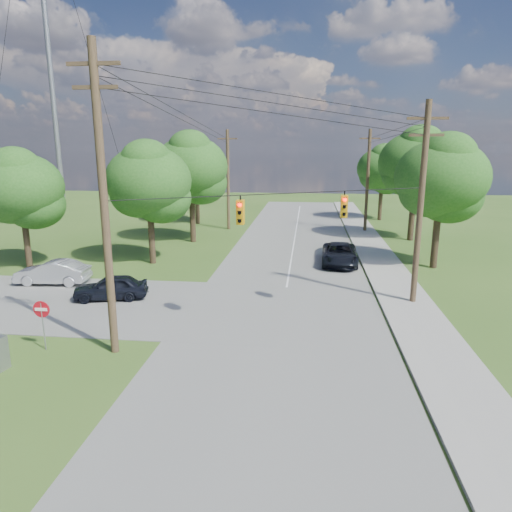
# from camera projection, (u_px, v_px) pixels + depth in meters

# --- Properties ---
(ground) EXTENTS (140.00, 140.00, 0.00)m
(ground) POSITION_uv_depth(u_px,v_px,m) (223.00, 361.00, 17.89)
(ground) COLOR #33541C
(ground) RESTS_ON ground
(main_road) EXTENTS (10.00, 100.00, 0.03)m
(main_road) POSITION_uv_depth(u_px,v_px,m) (282.00, 318.00, 22.50)
(main_road) COLOR gray
(main_road) RESTS_ON ground
(sidewalk_east) EXTENTS (2.60, 100.00, 0.12)m
(sidewalk_east) POSITION_uv_depth(u_px,v_px,m) (422.00, 322.00, 21.75)
(sidewalk_east) COLOR gray
(sidewalk_east) RESTS_ON ground
(pole_sw) EXTENTS (2.00, 0.32, 12.00)m
(pole_sw) POSITION_uv_depth(u_px,v_px,m) (104.00, 200.00, 17.36)
(pole_sw) COLOR brown
(pole_sw) RESTS_ON ground
(pole_ne) EXTENTS (2.00, 0.32, 10.50)m
(pole_ne) POSITION_uv_depth(u_px,v_px,m) (421.00, 202.00, 23.39)
(pole_ne) COLOR brown
(pole_ne) RESTS_ON ground
(pole_north_e) EXTENTS (2.00, 0.32, 10.00)m
(pole_north_e) POSITION_uv_depth(u_px,v_px,m) (368.00, 180.00, 44.74)
(pole_north_e) COLOR brown
(pole_north_e) RESTS_ON ground
(pole_north_w) EXTENTS (2.00, 0.32, 10.00)m
(pole_north_w) POSITION_uv_depth(u_px,v_px,m) (228.00, 179.00, 46.27)
(pole_north_w) COLOR brown
(pole_north_w) RESTS_ON ground
(power_lines) EXTENTS (13.93, 29.62, 4.93)m
(power_lines) POSITION_uv_depth(u_px,v_px,m) (282.00, 131.00, 26.79)
(power_lines) COLOR black
(power_lines) RESTS_ON ground
(traffic_signals) EXTENTS (4.91, 3.27, 1.05)m
(traffic_signals) POSITION_uv_depth(u_px,v_px,m) (295.00, 209.00, 20.63)
(traffic_signals) COLOR #D4950C
(traffic_signals) RESTS_ON ground
(radio_mast) EXTENTS (0.70, 0.70, 45.00)m
(radio_mast) POSITION_uv_depth(u_px,v_px,m) (47.00, 38.00, 60.74)
(radio_mast) COLOR gray
(radio_mast) RESTS_ON ground
(tree_w_near) EXTENTS (6.00, 6.00, 8.40)m
(tree_w_near) POSITION_uv_depth(u_px,v_px,m) (149.00, 181.00, 31.92)
(tree_w_near) COLOR #413020
(tree_w_near) RESTS_ON ground
(tree_w_mid) EXTENTS (6.40, 6.40, 9.22)m
(tree_w_mid) POSITION_uv_depth(u_px,v_px,m) (191.00, 167.00, 39.39)
(tree_w_mid) COLOR #413020
(tree_w_mid) RESTS_ON ground
(tree_w_far) EXTENTS (6.00, 6.00, 8.73)m
(tree_w_far) POSITION_uv_depth(u_px,v_px,m) (196.00, 167.00, 49.36)
(tree_w_far) COLOR #413020
(tree_w_far) RESTS_ON ground
(tree_e_near) EXTENTS (6.20, 6.20, 8.81)m
(tree_e_near) POSITION_uv_depth(u_px,v_px,m) (441.00, 177.00, 30.60)
(tree_e_near) COLOR #413020
(tree_e_near) RESTS_ON ground
(tree_e_mid) EXTENTS (6.60, 6.60, 9.64)m
(tree_e_mid) POSITION_uv_depth(u_px,v_px,m) (416.00, 163.00, 40.06)
(tree_e_mid) COLOR #413020
(tree_e_mid) RESTS_ON ground
(tree_e_far) EXTENTS (5.80, 5.80, 8.32)m
(tree_e_far) POSITION_uv_depth(u_px,v_px,m) (383.00, 169.00, 52.01)
(tree_e_far) COLOR #413020
(tree_e_far) RESTS_ON ground
(tree_cross_n) EXTENTS (5.60, 5.60, 7.91)m
(tree_cross_n) POSITION_uv_depth(u_px,v_px,m) (21.00, 188.00, 30.46)
(tree_cross_n) COLOR #413020
(tree_cross_n) RESTS_ON ground
(car_cross_dark) EXTENTS (4.22, 2.46, 1.35)m
(car_cross_dark) POSITION_uv_depth(u_px,v_px,m) (111.00, 287.00, 25.10)
(car_cross_dark) COLOR black
(car_cross_dark) RESTS_ON cross_road
(car_cross_silver) EXTENTS (4.48, 1.81, 1.45)m
(car_cross_silver) POSITION_uv_depth(u_px,v_px,m) (52.00, 272.00, 27.91)
(car_cross_silver) COLOR #A6A8AD
(car_cross_silver) RESTS_ON cross_road
(car_main_north) EXTENTS (2.67, 5.42, 1.48)m
(car_main_north) POSITION_uv_depth(u_px,v_px,m) (340.00, 254.00, 32.70)
(car_main_north) COLOR black
(car_main_north) RESTS_ON main_road
(do_not_enter_sign) EXTENTS (0.71, 0.08, 2.13)m
(do_not_enter_sign) POSITION_uv_depth(u_px,v_px,m) (42.00, 314.00, 18.58)
(do_not_enter_sign) COLOR gray
(do_not_enter_sign) RESTS_ON ground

